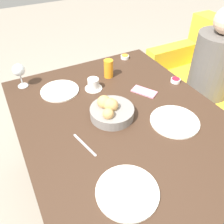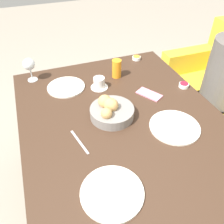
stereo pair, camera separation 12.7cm
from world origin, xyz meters
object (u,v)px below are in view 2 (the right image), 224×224
plate_far_center (175,127)px  wine_glass (29,65)px  cell_phone (149,94)px  coffee_cup (99,83)px  jam_bowl_berry (184,85)px  fork_silver (80,142)px  seated_person (222,94)px  juice_glass (117,69)px  plate_near_left (66,87)px  plate_near_right (112,192)px  bread_basket (111,110)px  jam_bowl_honey (136,58)px

plate_far_center → wine_glass: wine_glass is taller
cell_phone → plate_far_center: bearing=-1.7°
coffee_cup → jam_bowl_berry: (0.18, 0.50, -0.02)m
fork_silver → cell_phone: (-0.23, 0.49, 0.00)m
seated_person → juice_glass: bearing=-98.8°
juice_glass → fork_silver: bearing=-37.7°
plate_near_left → wine_glass: size_ratio=1.51×
seated_person → plate_near_right: size_ratio=4.36×
plate_far_center → jam_bowl_berry: 0.40m
bread_basket → fork_silver: (0.13, -0.21, -0.04)m
fork_silver → cell_phone: 0.55m
seated_person → jam_bowl_honey: bearing=-115.8°
bread_basket → cell_phone: (-0.11, 0.29, -0.04)m
fork_silver → plate_near_right: bearing=9.7°
fork_silver → bread_basket: bearing=121.2°
seated_person → juice_glass: (-0.13, -0.86, 0.33)m
jam_bowl_honey → cell_phone: size_ratio=0.37×
juice_glass → jam_bowl_honey: bearing=127.4°
plate_near_left → jam_bowl_berry: bearing=70.5°
plate_near_right → juice_glass: bearing=157.8°
wine_glass → fork_silver: wine_glass is taller
jam_bowl_honey → fork_silver: (0.67, -0.61, -0.01)m
coffee_cup → cell_phone: size_ratio=0.65×
juice_glass → jam_bowl_honey: size_ratio=1.94×
plate_near_left → fork_silver: size_ratio=1.33×
plate_near_left → fork_silver: (0.48, -0.04, -0.00)m
coffee_cup → fork_silver: (0.41, -0.23, -0.03)m
bread_basket → plate_far_center: bearing=54.5°
jam_bowl_honey → plate_near_left: bearing=-71.8°
wine_glass → juice_glass: bearing=74.4°
plate_far_center → fork_silver: plate_far_center is taller
wine_glass → bread_basket: bearing=34.8°
juice_glass → bread_basket: bearing=-25.3°
plate_far_center → seated_person: bearing=119.6°
plate_far_center → jam_bowl_berry: size_ratio=4.16×
bread_basket → wine_glass: bearing=-145.2°
bread_basket → plate_near_right: bread_basket is taller
coffee_cup → plate_far_center: bearing=27.6°
juice_glass → jam_bowl_berry: bearing=53.4°
plate_near_right → plate_far_center: 0.49m
plate_far_center → fork_silver: 0.49m
plate_near_left → wine_glass: wine_glass is taller
seated_person → bread_basket: size_ratio=4.68×
wine_glass → coffee_cup: 0.46m
seated_person → jam_bowl_berry: size_ratio=17.80×
plate_far_center → jam_bowl_honey: jam_bowl_honey is taller
bread_basket → jam_bowl_berry: 0.54m
seated_person → jam_bowl_berry: seated_person is taller
seated_person → juice_glass: size_ratio=9.18×
fork_silver → wine_glass: bearing=-166.7°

